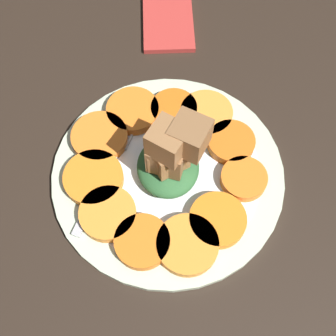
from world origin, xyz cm
name	(u,v)px	position (x,y,z in cm)	size (l,w,h in cm)	color
table_slab	(168,178)	(0.00, 0.00, 1.00)	(120.00, 120.00, 2.00)	black
plate	(168,173)	(0.00, 0.00, 2.52)	(29.47, 29.47, 1.05)	beige
carrot_slice_0	(244,179)	(1.70, 9.31, 3.80)	(5.75, 5.75, 1.39)	orange
carrot_slice_1	(231,142)	(-3.53, 8.29, 3.80)	(6.14, 6.14, 1.39)	orange
carrot_slice_2	(206,114)	(-8.01, 5.43, 3.80)	(7.02, 7.02, 1.39)	orange
carrot_slice_3	(174,110)	(-8.86, 1.14, 3.80)	(6.23, 6.23, 1.39)	orange
carrot_slice_4	(133,111)	(-8.92, -4.39, 3.80)	(7.05, 7.05, 1.39)	orange
carrot_slice_5	(100,137)	(-4.96, -8.70, 3.80)	(7.32, 7.32, 1.39)	orange
carrot_slice_6	(94,178)	(0.89, -9.26, 3.80)	(7.42, 7.42, 1.39)	orange
carrot_slice_7	(108,214)	(5.63, -7.38, 3.80)	(6.81, 6.81, 1.39)	orange
carrot_slice_8	(142,242)	(9.20, -3.34, 3.80)	(6.48, 6.48, 1.39)	orange
carrot_slice_9	(187,245)	(9.77, 1.85, 3.80)	(7.23, 7.23, 1.39)	orange
carrot_slice_10	(218,220)	(6.92, 5.59, 3.80)	(6.80, 6.80, 1.39)	orange
center_pile	(171,155)	(0.02, 0.30, 7.51)	(8.59, 8.86, 10.61)	#2D6033
fork	(110,164)	(-1.22, -7.36, 3.30)	(18.36, 8.85, 0.40)	#B2B2B7
napkin	(168,20)	(-26.72, 1.05, 2.40)	(12.89, 7.74, 0.80)	#B2332D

